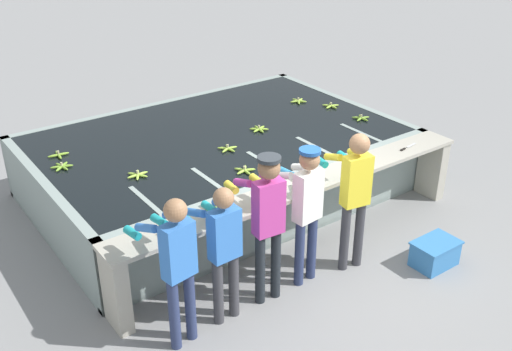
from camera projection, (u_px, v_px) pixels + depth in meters
The scene contains 23 objects.
ground_plane at pixel (312, 257), 7.39m from camera, with size 80.00×80.00×0.00m, color gray.
wash_tank at pixel (218, 163), 8.73m from camera, with size 5.10×3.39×0.92m.
work_ledge at pixel (302, 203), 7.25m from camera, with size 5.10×0.45×0.92m.
worker_0 at pixel (177, 260), 5.63m from camera, with size 0.48×0.73×1.64m.
worker_1 at pixel (223, 243), 5.99m from camera, with size 0.42×0.71×1.56m.
worker_2 at pixel (267, 214), 6.22m from camera, with size 0.44×0.74×1.74m.
worker_3 at pixel (305, 203), 6.54m from camera, with size 0.45×0.73×1.67m.
worker_4 at pixel (354, 189), 6.78m from camera, with size 0.48×0.74×1.72m.
banana_bunch_floating_0 at pixel (259, 129), 8.64m from camera, with size 0.28×0.28×0.08m.
banana_bunch_floating_1 at pixel (58, 155), 7.84m from camera, with size 0.28×0.28×0.08m.
banana_bunch_floating_2 at pixel (228, 148), 8.03m from camera, with size 0.27×0.27×0.08m.
banana_bunch_floating_3 at pixel (138, 175), 7.32m from camera, with size 0.28×0.27×0.08m.
banana_bunch_floating_4 at pixel (361, 118), 9.03m from camera, with size 0.28×0.27×0.08m.
banana_bunch_floating_5 at pixel (244, 170), 7.43m from camera, with size 0.28×0.27×0.08m.
banana_bunch_floating_6 at pixel (62, 167), 7.53m from camera, with size 0.28×0.28×0.08m.
banana_bunch_floating_7 at pixel (331, 106), 9.51m from camera, with size 0.28×0.27×0.08m.
banana_bunch_floating_8 at pixel (298, 101), 9.71m from camera, with size 0.28×0.27×0.08m.
banana_bunch_ledge_0 at pixel (364, 163), 7.62m from camera, with size 0.28×0.27×0.08m.
banana_bunch_ledge_1 at pixel (214, 209), 6.57m from camera, with size 0.28×0.27×0.08m.
banana_bunch_ledge_2 at pixel (169, 229), 6.19m from camera, with size 0.27×0.28×0.08m.
knife_0 at pixel (297, 183), 7.14m from camera, with size 0.21×0.31×0.02m.
knife_1 at pixel (406, 148), 8.06m from camera, with size 0.35×0.08×0.02m.
crate at pixel (435, 253), 7.18m from camera, with size 0.55×0.39×0.32m.
Camera 1 is at (-4.16, -4.58, 4.23)m, focal length 42.00 mm.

